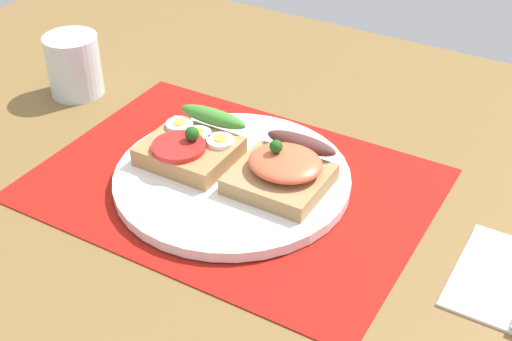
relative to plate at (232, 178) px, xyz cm
name	(u,v)px	position (x,y,z in cm)	size (l,w,h in cm)	color
ground_plane	(233,196)	(0.00, 0.00, -2.49)	(120.00, 90.00, 3.20)	brown
placemat	(232,184)	(0.00, 0.00, -0.74)	(41.94, 30.54, 0.30)	#9D150E
plate	(232,178)	(0.00, 0.00, 0.00)	(25.79, 25.79, 1.18)	white
sandwich_egg_tomato	(193,144)	(-5.53, 0.80, 2.15)	(9.81, 10.40, 4.32)	#B27D4C
sandwich_salmon	(284,169)	(5.62, 1.33, 2.40)	(9.70, 10.38, 5.13)	#A78152
drinking_glass	(74,65)	(-28.83, 7.38, 3.13)	(6.99, 6.99, 8.04)	silver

